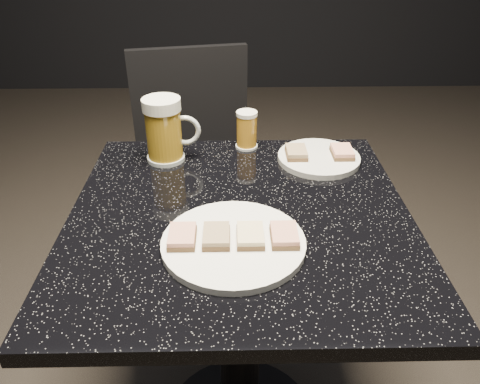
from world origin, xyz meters
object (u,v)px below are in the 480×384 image
Objects in this scene: beer_mug at (165,130)px; chair at (197,161)px; beer_tumbler at (247,130)px; table at (240,299)px; plate_small at (319,158)px; plate_large at (233,243)px.

chair is at bearing 85.83° from beer_mug.
table is at bearing -94.34° from beer_tumbler.
plate_small is 0.64m from chair.
table is 4.75× the size of beer_mug.
table is at bearing -54.08° from beer_mug.
plate_small is 1.28× the size of beer_mug.
plate_small is at bearing -24.59° from beer_tumbler.
beer_tumbler reaches higher than plate_large.
beer_mug is 1.61× the size of beer_tumbler.
beer_mug is at bearing -94.17° from chair.
plate_small is at bearing 48.83° from table.
table is at bearing -78.64° from chair.
beer_mug reaches higher than plate_small.
chair is at bearing 112.54° from beer_tumbler.
beer_mug is 0.21m from beer_tumbler.
plate_small is 0.39m from table.
beer_tumbler is (0.04, 0.42, 0.04)m from plate_large.
chair reaches higher than table.
beer_mug reaches higher than plate_large.
chair is (-0.14, 0.71, -0.01)m from table.
table is at bearing -131.17° from plate_small.
chair reaches higher than plate_large.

